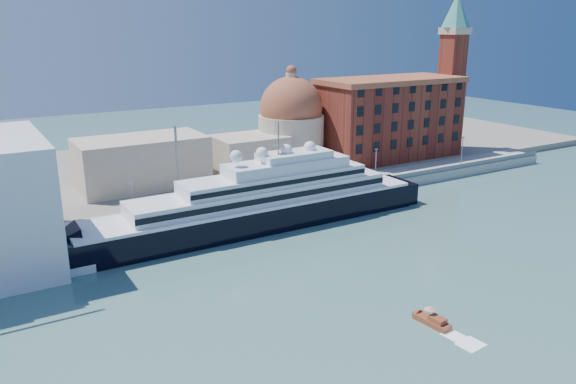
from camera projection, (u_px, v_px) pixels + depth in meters
ground at (354, 258)px, 99.40m from camera, size 400.00×400.00×0.00m
quay at (263, 202)px, 127.03m from camera, size 180.00×10.00×2.50m
land at (195, 166)px, 160.85m from camera, size 260.00×72.00×2.00m
quay_fence at (272, 199)px, 122.80m from camera, size 180.00×0.10×1.20m
superyacht at (244, 209)px, 112.16m from camera, size 83.14×11.53×24.85m
service_barge at (56, 271)px, 92.13m from camera, size 12.61×4.39×2.82m
water_taxi at (433, 321)px, 77.13m from camera, size 2.38×5.66×2.61m
warehouse at (390, 117)px, 163.81m from camera, size 43.00×19.00×23.25m
campanile at (452, 62)px, 171.33m from camera, size 8.40×8.40×47.00m
church at (241, 139)px, 146.93m from camera, size 66.00×18.00×25.50m
lamp_posts at (213, 174)px, 116.93m from camera, size 120.80×2.40×18.00m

